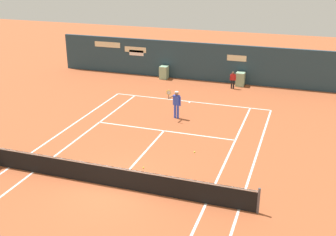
{
  "coord_description": "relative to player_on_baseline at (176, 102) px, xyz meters",
  "views": [
    {
      "loc": [
        7.14,
        -13.9,
        9.11
      ],
      "look_at": [
        0.24,
        6.39,
        0.8
      ],
      "focal_mm": 44.88,
      "sensor_mm": 36.0,
      "label": 1
    }
  ],
  "objects": [
    {
      "name": "tennis_net",
      "position": [
        -0.04,
        -8.49,
        -0.5
      ],
      "size": [
        12.1,
        0.1,
        1.07
      ],
      "color": "#4C4C51",
      "rests_on": "ground_plane"
    },
    {
      "name": "tennis_ball_near_service_line",
      "position": [
        2.31,
        -4.22,
        -0.97
      ],
      "size": [
        0.07,
        0.07,
        0.07
      ],
      "primitive_type": "sphere",
      "color": "#CCE033",
      "rests_on": "ground_plane"
    },
    {
      "name": "ground_plane",
      "position": [
        -0.04,
        -7.91,
        -1.0
      ],
      "size": [
        80.0,
        80.0,
        0.01
      ],
      "color": "#A8512D"
    },
    {
      "name": "ball_kid_right_post",
      "position": [
        2.09,
        7.02,
        -0.27
      ],
      "size": [
        0.42,
        0.2,
        1.28
      ],
      "rotation": [
        0.0,
        0.0,
        3.29
      ],
      "color": "black",
      "rests_on": "ground_plane"
    },
    {
      "name": "player_on_baseline",
      "position": [
        0.0,
        0.0,
        0.0
      ],
      "size": [
        0.74,
        0.69,
        1.89
      ],
      "rotation": [
        0.0,
        0.0,
        3.0
      ],
      "color": "blue",
      "rests_on": "ground_plane"
    },
    {
      "name": "sponsor_back_wall",
      "position": [
        -0.08,
        8.49,
        0.41
      ],
      "size": [
        25.0,
        1.02,
        2.92
      ],
      "color": "#233D4C",
      "rests_on": "ground_plane"
    },
    {
      "name": "tennis_ball_mid_court",
      "position": [
        0.52,
        -6.56,
        -0.97
      ],
      "size": [
        0.07,
        0.07,
        0.07
      ],
      "primitive_type": "sphere",
      "color": "#CCE033",
      "rests_on": "ground_plane"
    }
  ]
}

